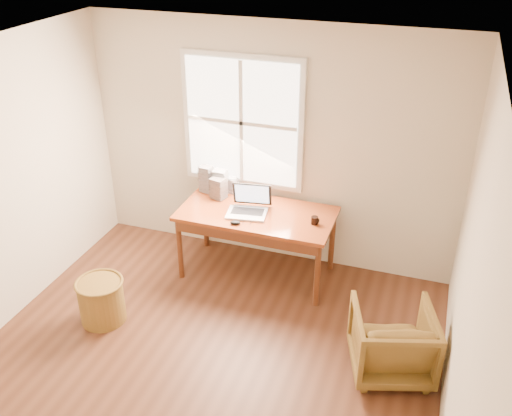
% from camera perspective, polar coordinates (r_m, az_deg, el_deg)
% --- Properties ---
extents(room_shell, '(4.04, 4.54, 2.64)m').
position_cam_1_polar(room_shell, '(4.28, -7.31, -3.70)').
color(room_shell, '#512D1C').
rests_on(room_shell, ground).
extents(desk, '(1.60, 0.80, 0.04)m').
position_cam_1_polar(desk, '(5.88, 0.08, -0.58)').
color(desk, brown).
rests_on(desk, room_shell).
extents(armchair, '(0.83, 0.85, 0.62)m').
position_cam_1_polar(armchair, '(5.06, 13.46, -12.82)').
color(armchair, brown).
rests_on(armchair, room_shell).
extents(wicker_stool, '(0.48, 0.48, 0.43)m').
position_cam_1_polar(wicker_stool, '(5.69, -15.18, -8.98)').
color(wicker_stool, olive).
rests_on(wicker_stool, room_shell).
extents(laptop, '(0.45, 0.47, 0.29)m').
position_cam_1_polar(laptop, '(5.75, -0.96, 0.62)').
color(laptop, silver).
rests_on(laptop, desk).
extents(mouse, '(0.12, 0.09, 0.04)m').
position_cam_1_polar(mouse, '(5.64, -2.08, -1.47)').
color(mouse, black).
rests_on(mouse, desk).
extents(coffee_mug, '(0.08, 0.08, 0.08)m').
position_cam_1_polar(coffee_mug, '(5.66, 5.87, -1.23)').
color(coffee_mug, black).
rests_on(coffee_mug, desk).
extents(cd_stack_a, '(0.14, 0.13, 0.28)m').
position_cam_1_polar(cd_stack_a, '(6.18, -3.57, 2.57)').
color(cd_stack_a, '#A8ABB3').
rests_on(cd_stack_a, desk).
extents(cd_stack_b, '(0.18, 0.17, 0.23)m').
position_cam_1_polar(cd_stack_b, '(6.11, -3.77, 1.98)').
color(cd_stack_b, '#292A2F').
rests_on(cd_stack_b, desk).
extents(cd_stack_c, '(0.15, 0.14, 0.30)m').
position_cam_1_polar(cd_stack_c, '(6.25, -4.99, 2.93)').
color(cd_stack_c, '#A7A7B5').
rests_on(cd_stack_c, desk).
extents(cd_stack_d, '(0.17, 0.16, 0.18)m').
position_cam_1_polar(cd_stack_d, '(6.25, -2.52, 2.43)').
color(cd_stack_d, silver).
rests_on(cd_stack_d, desk).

